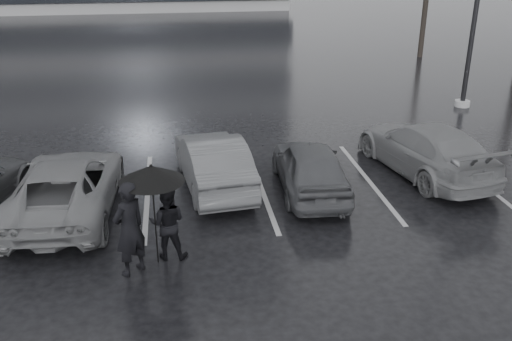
{
  "coord_description": "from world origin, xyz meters",
  "views": [
    {
      "loc": [
        -1.41,
        -10.31,
        5.94
      ],
      "look_at": [
        0.25,
        1.0,
        1.1
      ],
      "focal_mm": 40.0,
      "sensor_mm": 36.0,
      "label": 1
    }
  ],
  "objects_px": {
    "car_west_a": "(213,161)",
    "car_east": "(426,148)",
    "pedestrian_left": "(129,229)",
    "pedestrian_right": "(167,223)",
    "car_main": "(310,167)",
    "car_west_b": "(66,186)"
  },
  "relations": [
    {
      "from": "car_east",
      "to": "car_west_b",
      "type": "bearing_deg",
      "value": -4.25
    },
    {
      "from": "car_west_a",
      "to": "car_east",
      "type": "relative_size",
      "value": 0.87
    },
    {
      "from": "car_west_a",
      "to": "car_east",
      "type": "bearing_deg",
      "value": 173.82
    },
    {
      "from": "car_main",
      "to": "car_east",
      "type": "bearing_deg",
      "value": -165.34
    },
    {
      "from": "pedestrian_left",
      "to": "car_main",
      "type": "bearing_deg",
      "value": 173.89
    },
    {
      "from": "car_main",
      "to": "car_west_a",
      "type": "height_order",
      "value": "car_west_a"
    },
    {
      "from": "car_main",
      "to": "pedestrian_right",
      "type": "xyz_separation_m",
      "value": [
        -3.43,
        -2.59,
        0.11
      ]
    },
    {
      "from": "car_west_b",
      "to": "car_main",
      "type": "bearing_deg",
      "value": -174.33
    },
    {
      "from": "car_main",
      "to": "car_west_b",
      "type": "relative_size",
      "value": 0.8
    },
    {
      "from": "pedestrian_left",
      "to": "car_west_a",
      "type": "bearing_deg",
      "value": -158.71
    },
    {
      "from": "car_east",
      "to": "pedestrian_right",
      "type": "relative_size",
      "value": 3.11
    },
    {
      "from": "car_west_b",
      "to": "pedestrian_left",
      "type": "bearing_deg",
      "value": 122.14
    },
    {
      "from": "car_east",
      "to": "car_main",
      "type": "bearing_deg",
      "value": 1.46
    },
    {
      "from": "car_west_a",
      "to": "pedestrian_right",
      "type": "relative_size",
      "value": 2.7
    },
    {
      "from": "car_main",
      "to": "car_west_a",
      "type": "relative_size",
      "value": 0.93
    },
    {
      "from": "pedestrian_left",
      "to": "pedestrian_right",
      "type": "height_order",
      "value": "pedestrian_left"
    },
    {
      "from": "car_west_a",
      "to": "car_east",
      "type": "height_order",
      "value": "car_east"
    },
    {
      "from": "car_east",
      "to": "pedestrian_left",
      "type": "relative_size",
      "value": 2.51
    },
    {
      "from": "car_east",
      "to": "pedestrian_right",
      "type": "distance_m",
      "value": 7.46
    },
    {
      "from": "car_west_a",
      "to": "car_west_b",
      "type": "height_order",
      "value": "car_west_a"
    },
    {
      "from": "car_east",
      "to": "pedestrian_left",
      "type": "distance_m",
      "value": 8.28
    },
    {
      "from": "car_east",
      "to": "pedestrian_right",
      "type": "height_order",
      "value": "pedestrian_right"
    }
  ]
}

